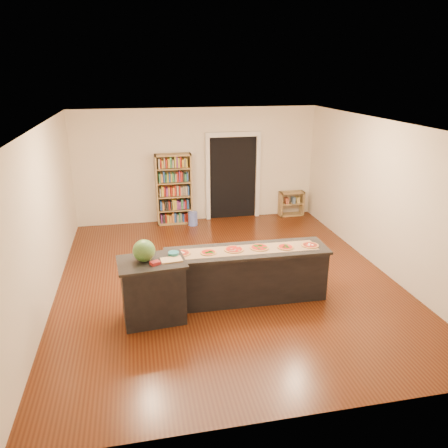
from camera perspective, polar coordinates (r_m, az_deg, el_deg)
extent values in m
cube|color=beige|center=(7.60, 0.30, 2.35)|extent=(6.00, 7.00, 2.80)
cube|color=#4D220D|center=(8.13, 0.29, -7.11)|extent=(6.00, 7.00, 0.01)
cube|color=white|center=(7.32, 0.32, 12.86)|extent=(6.00, 7.00, 0.01)
cube|color=black|center=(11.17, 1.15, 6.07)|extent=(1.20, 0.02, 2.10)
cube|color=silver|center=(11.00, -2.12, 5.85)|extent=(0.10, 0.08, 2.10)
cube|color=silver|center=(11.28, 4.44, 6.15)|extent=(0.10, 0.08, 2.10)
cube|color=silver|center=(10.92, 1.24, 11.64)|extent=(1.40, 0.08, 0.12)
cube|color=black|center=(7.30, 2.96, -6.73)|extent=(2.60, 0.65, 0.83)
cube|color=black|center=(7.12, 3.02, -3.55)|extent=(2.67, 0.72, 0.05)
cube|color=black|center=(6.78, -9.25, -8.70)|extent=(0.90, 0.64, 0.93)
cube|color=black|center=(6.56, -9.48, -4.94)|extent=(0.99, 0.72, 0.04)
cube|color=#A1824E|center=(10.80, -6.55, 4.52)|extent=(0.87, 0.31, 1.75)
cube|color=#A1824E|center=(11.63, 8.78, 2.66)|extent=(0.64, 0.28, 0.64)
cylinder|color=#5F74D4|center=(10.82, -4.09, 0.71)|extent=(0.23, 0.23, 0.34)
cube|color=#976E4E|center=(7.11, 3.04, -3.38)|extent=(2.33, 0.45, 0.00)
sphere|color=#144214|center=(6.50, -10.41, -3.44)|extent=(0.33, 0.33, 0.33)
cube|color=tan|center=(6.52, -6.89, -4.67)|extent=(0.33, 0.24, 0.02)
cube|color=maroon|center=(6.42, -8.98, -5.05)|extent=(0.17, 0.15, 0.05)
cylinder|color=#195966|center=(6.67, -6.61, -3.91)|extent=(0.16, 0.16, 0.06)
cylinder|color=#AF7E43|center=(6.98, -5.60, -3.80)|extent=(0.31, 0.31, 0.02)
cylinder|color=#A5190C|center=(6.97, -5.61, -3.73)|extent=(0.25, 0.25, 0.00)
cylinder|color=#AF7E43|center=(6.97, -2.06, -3.74)|extent=(0.26, 0.26, 0.02)
cylinder|color=#A5190C|center=(6.97, -2.06, -3.67)|extent=(0.22, 0.22, 0.00)
cylinder|color=#AF7E43|center=(7.08, 1.31, -3.35)|extent=(0.31, 0.31, 0.02)
cylinder|color=#A5190C|center=(7.08, 1.31, -3.28)|extent=(0.25, 0.25, 0.00)
cylinder|color=#AF7E43|center=(7.18, 4.64, -3.08)|extent=(0.30, 0.30, 0.02)
cylinder|color=#A5190C|center=(7.17, 4.64, -3.02)|extent=(0.25, 0.25, 0.00)
cylinder|color=#AF7E43|center=(7.24, 8.03, -3.01)|extent=(0.26, 0.26, 0.02)
cylinder|color=#A5190C|center=(7.24, 8.04, -2.94)|extent=(0.21, 0.21, 0.00)
cylinder|color=#AF7E43|center=(7.39, 11.17, -2.73)|extent=(0.28, 0.28, 0.02)
cylinder|color=#A5190C|center=(7.39, 11.17, -2.67)|extent=(0.23, 0.23, 0.00)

